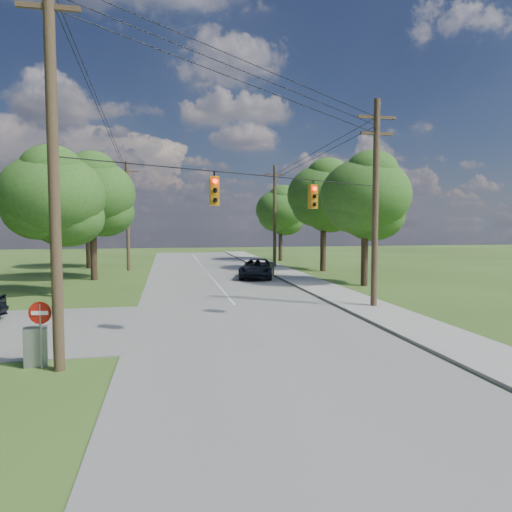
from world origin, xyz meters
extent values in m
plane|color=#334C19|center=(0.00, 0.00, 0.00)|extent=(140.00, 140.00, 0.00)
cube|color=gray|center=(2.00, 5.00, 0.01)|extent=(10.00, 100.00, 0.03)
cube|color=#A19E96|center=(8.70, 5.00, 0.06)|extent=(2.60, 100.00, 0.12)
cylinder|color=brown|center=(-4.60, 0.40, 6.00)|extent=(0.32, 0.32, 12.00)
cube|color=brown|center=(-4.60, 0.40, 10.30)|extent=(1.70, 0.12, 0.14)
cylinder|color=brown|center=(8.90, 8.00, 5.25)|extent=(0.32, 0.32, 10.50)
cube|color=brown|center=(8.90, 8.00, 9.60)|extent=(2.00, 0.12, 0.14)
cube|color=brown|center=(8.90, 8.00, 8.80)|extent=(1.70, 0.12, 0.14)
cylinder|color=brown|center=(8.90, 30.00, 5.00)|extent=(0.32, 0.32, 10.00)
cube|color=brown|center=(8.90, 30.00, 9.10)|extent=(2.00, 0.12, 0.14)
cylinder|color=brown|center=(-5.00, 30.00, 5.00)|extent=(0.32, 0.32, 10.00)
cube|color=brown|center=(-5.00, 30.00, 9.10)|extent=(2.00, 0.12, 0.14)
cylinder|color=black|center=(2.15, 4.20, 10.35)|extent=(13.52, 7.63, 1.53)
cylinder|color=black|center=(2.15, 4.20, 9.95)|extent=(13.52, 7.63, 1.53)
cylinder|color=black|center=(2.15, 4.20, 9.55)|extent=(13.52, 7.63, 1.53)
cylinder|color=black|center=(8.90, 19.00, 9.35)|extent=(0.03, 22.00, 0.53)
cylinder|color=black|center=(-4.80, 15.20, 10.10)|extent=(0.43, 29.60, 2.03)
cylinder|color=black|center=(8.90, 19.00, 8.95)|extent=(0.03, 22.00, 0.53)
cylinder|color=black|center=(-4.80, 15.20, 9.70)|extent=(0.43, 29.60, 2.03)
cylinder|color=black|center=(2.15, 4.20, 6.20)|extent=(13.52, 7.63, 0.04)
cube|color=#C37B0B|center=(0.26, 3.02, 5.48)|extent=(0.32, 0.22, 1.05)
sphere|color=#FF0C05|center=(0.26, 2.88, 5.83)|extent=(0.17, 0.17, 0.17)
cube|color=#C37B0B|center=(0.26, 3.26, 5.48)|extent=(0.32, 0.22, 1.05)
sphere|color=#FF0C05|center=(0.26, 3.40, 5.83)|extent=(0.17, 0.17, 0.17)
cube|color=#C37B0B|center=(4.85, 5.60, 5.48)|extent=(0.32, 0.22, 1.05)
sphere|color=#FF0C05|center=(4.85, 5.46, 5.83)|extent=(0.17, 0.17, 0.17)
cube|color=#C37B0B|center=(4.85, 5.84, 5.48)|extent=(0.32, 0.22, 1.05)
sphere|color=#FF0C05|center=(4.85, 5.98, 5.83)|extent=(0.17, 0.17, 0.17)
cylinder|color=#3E2C1F|center=(-8.00, 15.00, 1.57)|extent=(0.45, 0.45, 3.15)
ellipsoid|color=#234D17|center=(-8.00, 15.00, 5.94)|extent=(6.00, 6.00, 4.92)
cylinder|color=#3E2C1F|center=(-7.00, 23.00, 1.75)|extent=(0.50, 0.50, 3.50)
ellipsoid|color=#234D17|center=(-7.00, 23.00, 6.60)|extent=(6.40, 6.40, 5.25)
cylinder|color=#3E2C1F|center=(-9.00, 33.00, 1.66)|extent=(0.48, 0.47, 3.32)
ellipsoid|color=#234D17|center=(-9.00, 33.00, 6.27)|extent=(6.00, 6.00, 4.92)
cylinder|color=#3E2C1F|center=(12.00, 16.00, 1.66)|extent=(0.48, 0.48, 3.32)
ellipsoid|color=#234D17|center=(12.00, 16.00, 6.27)|extent=(6.20, 6.20, 5.08)
cylinder|color=#3E2C1F|center=(12.50, 26.00, 1.84)|extent=(0.52, 0.52, 3.67)
ellipsoid|color=#234D17|center=(12.50, 26.00, 6.93)|extent=(6.60, 6.60, 5.41)
cylinder|color=#3E2C1F|center=(11.50, 38.00, 1.57)|extent=(0.45, 0.45, 3.15)
ellipsoid|color=#234D17|center=(11.50, 38.00, 5.94)|extent=(5.80, 5.80, 4.76)
imported|color=black|center=(5.50, 21.61, 0.78)|extent=(3.92, 5.89, 1.50)
cube|color=gray|center=(-5.39, 1.00, 0.59)|extent=(0.73, 0.59, 1.18)
cylinder|color=gray|center=(-5.15, 0.63, 0.97)|extent=(0.05, 0.05, 1.95)
cylinder|color=#A6140B|center=(-5.15, 0.63, 1.68)|extent=(0.67, 0.12, 0.67)
cube|color=white|center=(-5.15, 0.60, 1.68)|extent=(0.49, 0.10, 0.12)
camera|label=1|loc=(-1.45, -13.55, 4.28)|focal=32.00mm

